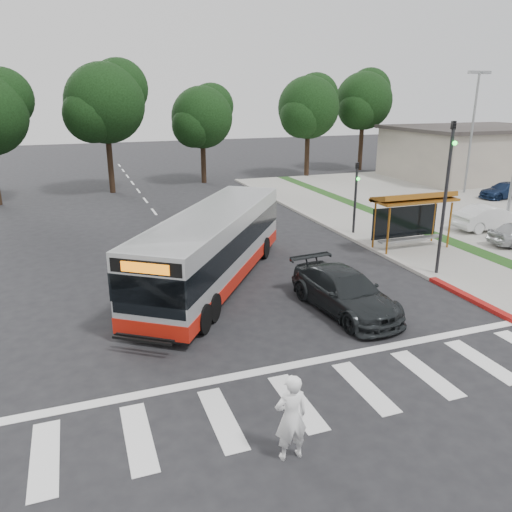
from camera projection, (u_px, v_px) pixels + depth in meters
name	position (u px, v px, depth m)	size (l,w,h in m)	color
ground	(237.00, 322.00, 17.24)	(140.00, 140.00, 0.00)	black
sidewalk_east	(380.00, 233.00, 27.94)	(4.00, 40.00, 0.12)	gray
curb_east	(348.00, 236.00, 27.29)	(0.30, 40.00, 0.15)	#9E9991
curb_east_red	(486.00, 306.00, 18.35)	(0.32, 6.00, 0.15)	maroon
commercial_building	(473.00, 154.00, 45.96)	(14.00, 10.00, 4.40)	#A99F8D
building_roof_cap	(476.00, 128.00, 45.23)	(14.60, 10.60, 0.30)	#383330
crosswalk_ladder	(297.00, 402.00, 12.77)	(18.00, 2.60, 0.01)	silver
bus_shelter	(413.00, 204.00, 24.58)	(4.20, 1.60, 2.86)	brown
traffic_signal_ne_tall	(447.00, 187.00, 20.49)	(0.18, 0.37, 6.50)	black
traffic_signal_ne_short	(356.00, 191.00, 27.17)	(0.18, 0.37, 4.00)	black
lot_light_mid	(474.00, 116.00, 37.50)	(1.90, 0.35, 9.01)	gray
tree_ne_a	(309.00, 106.00, 45.55)	(6.16, 5.74, 9.30)	black
tree_ne_b	(364.00, 100.00, 49.45)	(6.16, 5.74, 10.02)	black
tree_north_a	(106.00, 102.00, 37.75)	(6.60, 6.15, 10.17)	black
tree_north_b	(203.00, 116.00, 42.52)	(5.72, 5.33, 8.43)	black
transit_bus	(214.00, 248.00, 20.37)	(2.53, 11.68, 3.02)	#B3B5B8
pedestrian	(291.00, 417.00, 10.54)	(0.73, 0.48, 2.01)	white
dark_sedan	(345.00, 292.00, 17.92)	(2.08, 5.12, 1.48)	black
parked_car_1	(490.00, 218.00, 28.38)	(1.48, 4.24, 1.40)	silver
parked_car_3	(504.00, 190.00, 37.02)	(1.61, 3.96, 1.15)	#122242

